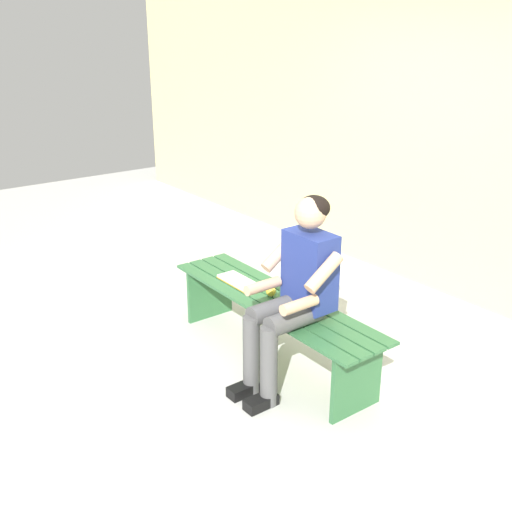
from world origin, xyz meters
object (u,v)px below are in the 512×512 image
Objects in this scene: person_seated at (295,287)px; apple at (271,291)px; bench_near at (273,312)px; book_open at (241,283)px.

person_seated reaches higher than apple.
person_seated reaches higher than bench_near.
person_seated is at bearing 163.42° from apple.
bench_near is 1.49× the size of person_seated.
apple is at bearing -16.58° from person_seated.
bench_near is at bearing 163.54° from apple.
bench_near is 0.49m from person_seated.
apple is at bearing -171.33° from book_open.
person_seated is at bearing 174.64° from book_open.
book_open is at bearing 5.11° from bench_near.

